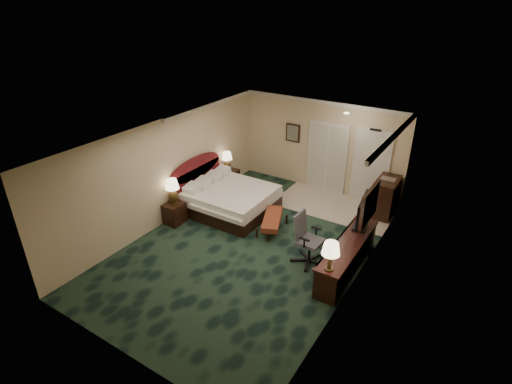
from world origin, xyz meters
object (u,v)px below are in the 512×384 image
Objects in this scene: lamp_near at (173,191)px; minibar at (385,197)px; bed at (232,200)px; desk at (347,257)px; bed_bench at (272,223)px; tv at (362,213)px; nightstand_near at (175,213)px; nightstand_far at (229,180)px; lamp_far at (227,161)px; desk_chair at (310,240)px.

lamp_near is 0.65× the size of minibar.
desk reaches higher than bed.
bed_bench is (2.36, 0.97, -0.68)m from lamp_near.
lamp_near is 4.64m from tv.
nightstand_near is 0.61m from lamp_near.
nightstand_far is at bearing 129.37° from bed.
lamp_near is at bearing 179.80° from bed_bench.
bed is 3.67m from desk.
bed_bench is at bearing -132.33° from minibar.
nightstand_far is at bearing 13.09° from lamp_far.
minibar is at bearing 36.37° from lamp_near.
tv is at bearing 14.50° from nightstand_near.
lamp_far is at bearing 153.76° from desk_chair.
lamp_far is at bearing 127.81° from bed_bench.
nightstand_near is 0.89× the size of nightstand_far.
tv is at bearing 48.84° from desk_chair.
desk_chair is (3.68, 0.32, 0.31)m from nightstand_near.
lamp_near is at bearing -173.67° from tv.
tv is at bearing -1.88° from bed.
nightstand_far reaches higher than bed_bench.
tv is at bearing -18.73° from bed_bench.
nightstand_near is 0.54× the size of minibar.
bed is at bearing -149.78° from minibar.
lamp_far is (-0.03, -0.01, 0.60)m from nightstand_far.
lamp_far is at bearing 157.69° from tv.
nightstand_far is 0.92× the size of lamp_near.
tv reaches higher than bed_bench.
nightstand_far is at bearing 157.09° from desk.
minibar is at bearing 36.91° from nightstand_near.
desk is at bearing -12.83° from bed.
desk reaches higher than nightstand_near.
tv reaches higher than desk.
desk_chair is (3.68, -2.02, -0.32)m from lamp_far.
bed is 3.65m from tv.
lamp_far is 4.63m from tv.
nightstand_near is at bearing -90.64° from nightstand_far.
desk is 2.10× the size of desk_chair.
bed_bench is at bearing 155.26° from desk_chair.
bed is 3.82× the size of nightstand_near.
minibar is (0.77, 3.02, -0.07)m from desk_chair.
desk_chair reaches higher than bed.
desk_chair is (-0.81, -0.14, 0.23)m from desk.
lamp_near is 4.56m from desk.
lamp_far is 4.57m from minibar.
lamp_near is at bearing -174.73° from desk.
nightstand_far is 0.64× the size of tv.
nightstand_near is at bearing -90.00° from lamp_far.
desk reaches higher than nightstand_far.
desk_chair is at bearing -170.04° from desk.
bed is 1.45m from bed_bench.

